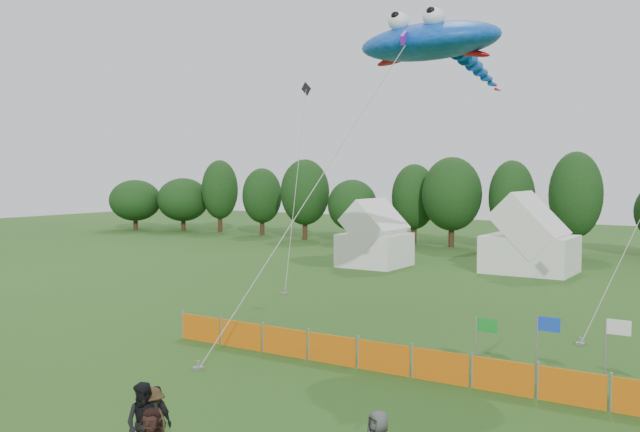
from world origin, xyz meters
The scene contains 11 objects.
treeline centered at (1.61, 44.93, 4.18)m, with size 104.57×8.78×8.36m.
tent_left centered at (-11.38, 30.67, 1.89)m, with size 4.23×4.23×3.74m.
tent_right centered at (-1.35, 33.33, 2.01)m, with size 5.63×4.51×3.98m.
barrier_fence centered at (1.42, 7.63, 0.50)m, with size 17.90×0.06×1.00m.
flag_row centered at (8.23, 9.21, 1.44)m, with size 8.73×0.23×2.27m.
spectator_b centered at (0.41, -1.88, 0.95)m, with size 0.92×0.72×1.90m, color black.
spectator_c centered at (0.27, -1.53, 0.85)m, with size 1.09×0.63×1.69m, color #362715.
spectator_d centered at (0.15, -1.27, 0.82)m, with size 0.96×0.40×1.64m, color black.
stingray_kite centered at (-0.17, 15.12, 11.94)m, with size 7.24×18.43×13.08m.
small_kite_white centered at (7.13, 20.76, 4.55)m, with size 2.33×8.49×7.03m.
small_kite_dark centered at (-11.20, 20.99, 6.66)m, with size 2.65×5.48×12.01m.
Camera 1 is at (12.16, -12.85, 6.61)m, focal length 40.00 mm.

